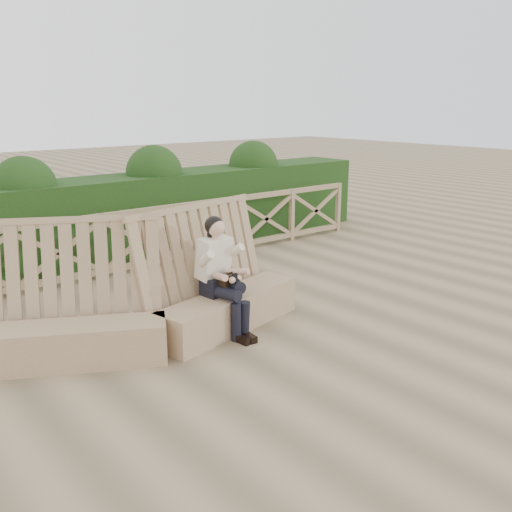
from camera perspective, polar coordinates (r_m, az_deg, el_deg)
ground at (r=7.51m, az=1.49°, el=-7.36°), size 60.00×60.00×0.00m
bench at (r=7.09m, az=-10.44°, el=-5.50°), size 4.28×1.73×1.61m
woman at (r=7.24m, az=-3.53°, el=-1.54°), size 0.46×0.93×1.50m
guardrail at (r=10.13m, az=-11.49°, el=1.62°), size 10.10×0.09×1.10m
hedge at (r=11.14m, az=-14.45°, el=3.71°), size 12.00×1.20×1.50m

